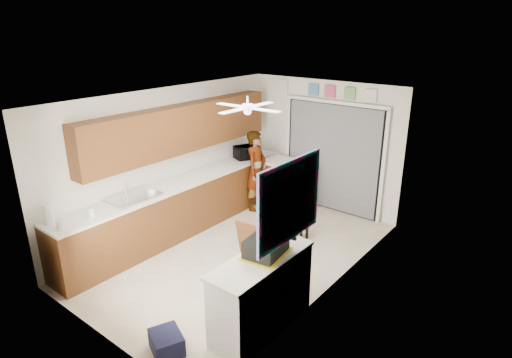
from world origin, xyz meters
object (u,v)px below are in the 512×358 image
Objects in this scene: navy_crate at (167,343)px; man at (256,171)px; microwave at (247,152)px; dog at (299,229)px; paper_towel_roll at (49,214)px; suitcase at (266,246)px; cardboard_box at (229,315)px; cup at (152,192)px.

man reaches higher than navy_crate.
microwave is 0.90× the size of dog.
paper_towel_roll is 0.59× the size of suitcase.
man is (-1.90, 2.94, 0.68)m from cardboard_box.
cardboard_box is 0.93× the size of navy_crate.
paper_towel_roll is 3.00m from suitcase.
navy_crate reaches higher than cardboard_box.
navy_crate is 0.74× the size of dog.
dog is (1.68, 1.70, -0.79)m from cup.
navy_crate is at bearing -124.43° from suitcase.
cup is 0.27× the size of suitcase.
navy_crate is 3.17m from dog.
microwave is at bearing 124.37° from suitcase.
man is at bearing 114.09° from navy_crate.
man is (0.35, -0.13, -0.28)m from microwave.
suitcase is (2.51, -0.35, 0.05)m from cup.
man is (0.54, 3.80, -0.30)m from paper_towel_roll.
cup is (0.06, -2.42, -0.08)m from microwave.
navy_crate is (2.22, 0.05, -0.97)m from paper_towel_roll.
paper_towel_roll is at bearing 157.83° from man.
man is at bearing 121.62° from suitcase.
microwave reaches higher than cardboard_box.
paper_towel_roll reaches higher than cup.
suitcase reaches higher than cup.
paper_towel_roll reaches higher than microwave.
man is at bearing -87.70° from microwave.
man reaches higher than microwave.
man is at bearing 165.72° from dog.
microwave is 3.93m from cardboard_box.
paper_towel_roll is at bearing -159.56° from microwave.
navy_crate is at bearing 1.29° from paper_towel_roll.
suitcase reaches higher than cardboard_box.
cardboard_box is 0.69× the size of dog.
cardboard_box is at bearing 19.38° from paper_towel_roll.
microwave is 2.42m from cup.
cup reaches higher than cardboard_box.
paper_towel_roll is at bearing -160.62° from cardboard_box.
cup is 0.35× the size of navy_crate.
paper_towel_roll reaches higher than cardboard_box.
dog reaches higher than cardboard_box.
paper_towel_roll is 0.82× the size of cardboard_box.
man is 1.63m from dog.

